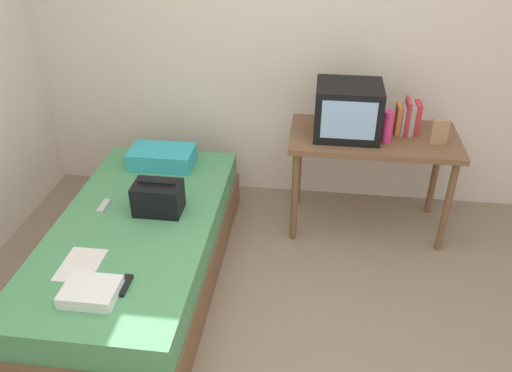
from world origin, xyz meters
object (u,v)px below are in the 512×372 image
at_px(folded_towel, 91,292).
at_px(bed, 139,250).
at_px(picture_frame, 440,132).
at_px(remote_silver, 104,206).
at_px(handbag, 158,198).
at_px(remote_dark, 125,285).
at_px(desk, 372,148).
at_px(book_row, 408,118).
at_px(pillow, 162,157).
at_px(magazine, 81,265).
at_px(tv, 348,110).
at_px(water_bottle, 387,127).

bearing_deg(folded_towel, bed, 89.86).
distance_m(picture_frame, remote_silver, 2.25).
xyz_separation_m(handbag, remote_dark, (0.02, -0.71, -0.09)).
bearing_deg(desk, book_row, 17.73).
height_order(pillow, handbag, handbag).
xyz_separation_m(bed, remote_dark, (0.14, -0.58, 0.24)).
relative_size(handbag, remote_dark, 1.92).
bearing_deg(picture_frame, desk, 167.58).
relative_size(pillow, magazine, 1.60).
bearing_deg(tv, pillow, -177.30).
height_order(desk, remote_silver, desk).
xyz_separation_m(book_row, pillow, (-1.73, -0.14, -0.35)).
relative_size(water_bottle, folded_towel, 0.78).
distance_m(desk, handbag, 1.52).
height_order(bed, picture_frame, picture_frame).
distance_m(desk, remote_dark, 1.93).
height_order(handbag, folded_towel, handbag).
relative_size(water_bottle, remote_dark, 1.40).
bearing_deg(tv, water_bottle, -16.19).
relative_size(desk, pillow, 2.50).
relative_size(desk, picture_frame, 6.55).
bearing_deg(tv, picture_frame, -7.33).
bearing_deg(remote_dark, handbag, 91.54).
bearing_deg(handbag, remote_silver, -179.00).
distance_m(bed, pillow, 0.78).
relative_size(book_row, magazine, 0.84).
bearing_deg(picture_frame, magazine, -150.76).
height_order(bed, desk, desk).
distance_m(bed, water_bottle, 1.82).
distance_m(handbag, folded_towel, 0.81).
bearing_deg(handbag, magazine, -116.13).
bearing_deg(picture_frame, handbag, -162.01).
bearing_deg(water_bottle, remote_dark, -137.69).
xyz_separation_m(remote_dark, folded_towel, (-0.14, -0.09, 0.02)).
bearing_deg(handbag, water_bottle, 21.94).
distance_m(book_row, magazine, 2.32).
height_order(tv, pillow, tv).
bearing_deg(tv, desk, 3.52).
relative_size(desk, magazine, 4.00).
height_order(water_bottle, picture_frame, water_bottle).
distance_m(water_bottle, remote_silver, 1.94).
height_order(bed, pillow, pillow).
relative_size(pillow, remote_dark, 2.97).
height_order(tv, book_row, tv).
height_order(water_bottle, book_row, book_row).
bearing_deg(tv, remote_dark, -130.07).
distance_m(desk, book_row, 0.31).
height_order(magazine, remote_dark, remote_dark).
relative_size(desk, handbag, 3.87).
relative_size(pillow, remote_silver, 3.22).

